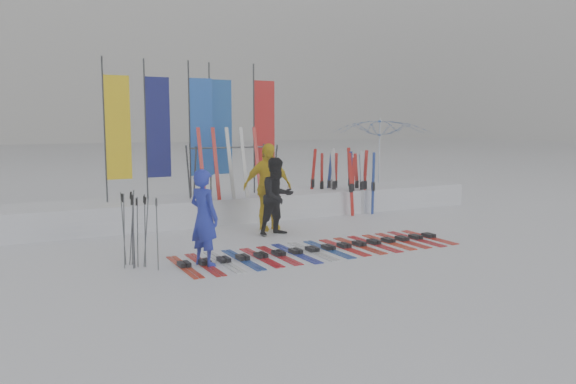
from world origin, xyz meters
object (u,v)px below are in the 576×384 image
ski_row (320,249)px  ski_rack (232,164)px  person_black (277,196)px  person_yellow (267,187)px  tent_canopy (381,160)px  person_blue (204,217)px

ski_row → ski_rack: 3.84m
person_black → person_yellow: size_ratio=0.85×
person_black → ski_row: size_ratio=0.30×
tent_canopy → person_blue: bearing=-146.9°
ski_row → ski_rack: bearing=94.8°
person_yellow → ski_row: size_ratio=0.36×
tent_canopy → ski_rack: (-5.07, -0.96, 0.10)m
person_yellow → tent_canopy: bearing=27.5°
person_blue → ski_rack: bearing=-52.0°
person_blue → tent_canopy: bearing=-80.6°
person_yellow → person_blue: bearing=-131.5°
ski_row → person_black: bearing=91.2°
person_black → ski_rack: 1.97m
tent_canopy → ski_row: 6.70m
tent_canopy → ski_rack: bearing=-169.3°
person_blue → person_yellow: size_ratio=0.84×
person_black → ski_rack: ski_rack is taller
person_black → tent_canopy: (4.80, 2.82, 0.46)m
tent_canopy → person_yellow: bearing=-155.0°
tent_canopy → ski_row: bearing=-136.4°
ski_rack → person_black: bearing=-81.9°
person_black → person_yellow: bearing=74.0°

